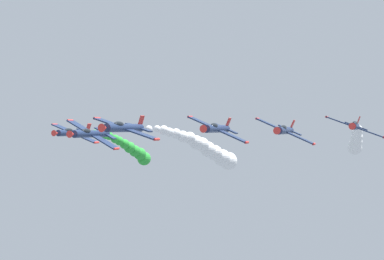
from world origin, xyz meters
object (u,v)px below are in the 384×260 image
airplane_lead (124,128)px  airplane_left_outer (285,130)px  airplane_right_inner (91,134)px  airplane_right_outer (73,133)px  airplane_trailing (355,126)px  airplane_left_inner (217,129)px

airplane_lead → airplane_left_outer: airplane_lead is taller
airplane_right_inner → airplane_right_outer: airplane_right_inner is taller
airplane_right_outer → airplane_trailing: bearing=-169.3°
airplane_right_inner → airplane_right_outer: (9.48, -9.25, 0.04)m
airplane_right_inner → airplane_left_outer: airplane_left_outer is taller
airplane_left_inner → airplane_lead: bearing=46.6°
airplane_right_outer → airplane_right_inner: bearing=135.7°
airplane_lead → airplane_left_inner: (-9.35, -9.89, -0.12)m
airplane_left_outer → airplane_trailing: 13.00m
airplane_right_inner → airplane_right_outer: size_ratio=1.00×
airplane_trailing → airplane_left_outer: bearing=44.0°
airplane_lead → airplane_left_outer: bearing=-136.3°
airplane_right_inner → airplane_left_outer: 29.04m
airplane_right_inner → airplane_lead: bearing=141.9°
airplane_left_outer → airplane_left_inner: bearing=40.1°
airplane_left_inner → airplane_left_outer: 10.81m
airplane_lead → airplane_left_inner: size_ratio=1.00×
airplane_lead → airplane_right_inner: airplane_lead is taller
airplane_lead → airplane_left_inner: 13.61m
airplane_lead → airplane_trailing: airplane_trailing is taller
airplane_lead → airplane_right_outer: airplane_lead is taller
airplane_lead → airplane_right_outer: bearing=-41.3°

